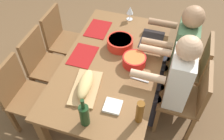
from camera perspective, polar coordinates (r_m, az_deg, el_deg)
ground_plane at (r=2.84m, az=-0.00°, el=-8.62°), size 8.00×8.00×0.00m
dining_table at (r=2.33m, az=-0.00°, el=0.35°), size 1.61×0.92×0.74m
chair_far_left at (r=2.50m, az=-20.67°, el=-5.43°), size 0.40×0.40×0.85m
chair_near_right at (r=2.73m, az=18.79°, el=0.80°), size 0.40×0.40×0.85m
diner_near_right at (r=2.57m, az=15.95°, el=5.01°), size 0.41×0.53×1.20m
chair_far_right at (r=2.99m, az=-11.95°, el=7.37°), size 0.40×0.40×0.85m
chair_near_center at (r=2.43m, az=18.00°, el=-6.42°), size 0.40×0.40×0.85m
diner_near_center at (r=2.25m, az=14.70°, el=-2.18°), size 0.41×0.53×1.20m
chair_far_center at (r=2.72m, az=-15.93°, el=1.55°), size 0.40×0.40×0.85m
serving_bowl_fruit at (r=2.22m, az=5.36°, el=2.38°), size 0.22×0.22×0.09m
serving_bowl_pasta at (r=2.39m, az=1.94°, el=6.67°), size 0.26×0.26×0.10m
cutting_board at (r=2.06m, az=-6.32°, el=-4.33°), size 0.42×0.27×0.02m
bread_loaf at (r=2.02m, az=-6.45°, el=-3.36°), size 0.33×0.15×0.09m
wine_bottle at (r=1.79m, az=-6.80°, el=-10.57°), size 0.08×0.08×0.29m
beer_bottle at (r=1.80m, az=6.68°, el=-10.02°), size 0.06×0.06×0.22m
wine_glass at (r=2.74m, az=4.37°, el=14.03°), size 0.08×0.08×0.17m
placemat_near_right at (r=2.54m, az=9.56°, el=7.25°), size 0.32×0.23×0.01m
placemat_far_right at (r=2.65m, az=-3.38°, el=9.84°), size 0.32×0.23×0.01m
fork_near_center at (r=2.13m, az=6.61°, el=-2.33°), size 0.03×0.17×0.01m
placemat_far_center at (r=2.35m, az=-7.03°, el=3.51°), size 0.32×0.23×0.01m
napkin_stack at (r=1.93m, az=0.17°, el=-8.69°), size 0.14×0.14×0.02m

